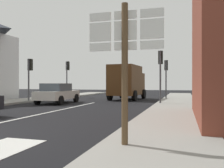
{
  "coord_description": "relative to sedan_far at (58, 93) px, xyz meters",
  "views": [
    {
      "loc": [
        6.53,
        -5.39,
        1.46
      ],
      "look_at": [
        1.3,
        12.45,
        1.43
      ],
      "focal_mm": 39.19,
      "sensor_mm": 36.0,
      "label": 1
    }
  ],
  "objects": [
    {
      "name": "sidewalk_right",
      "position": [
        8.49,
        -2.78,
        -0.69
      ],
      "size": [
        2.73,
        44.0,
        0.14
      ],
      "primitive_type": "cube",
      "color": "gray",
      "rests_on": "ground"
    },
    {
      "name": "ground_plane",
      "position": [
        2.41,
        -0.78,
        -0.76
      ],
      "size": [
        80.0,
        80.0,
        0.0
      ],
      "primitive_type": "plane",
      "color": "black"
    },
    {
      "name": "sedan_far",
      "position": [
        0.0,
        0.0,
        0.0
      ],
      "size": [
        2.09,
        4.26,
        1.47
      ],
      "color": "beige",
      "rests_on": "ground"
    },
    {
      "name": "lane_centre_stripe",
      "position": [
        2.41,
        -4.78,
        -0.75
      ],
      "size": [
        0.16,
        12.0,
        0.01
      ],
      "primitive_type": "cube",
      "color": "silver",
      "rests_on": "ground"
    },
    {
      "name": "route_sign_post",
      "position": [
        7.71,
        -10.99,
        1.24
      ],
      "size": [
        1.66,
        0.14,
        3.2
      ],
      "color": "brown",
      "rests_on": "ground"
    },
    {
      "name": "traffic_light_far_right",
      "position": [
        7.43,
        6.41,
        1.88
      ],
      "size": [
        0.3,
        0.49,
        3.57
      ],
      "color": "#47474C",
      "rests_on": "ground"
    },
    {
      "name": "traffic_light_near_left",
      "position": [
        -2.61,
        0.35,
        1.75
      ],
      "size": [
        0.3,
        0.49,
        3.39
      ],
      "color": "#47474C",
      "rests_on": "ground"
    },
    {
      "name": "traffic_light_far_left",
      "position": [
        -2.61,
        6.79,
        2.02
      ],
      "size": [
        0.3,
        0.49,
        3.75
      ],
      "color": "#47474C",
      "rests_on": "ground"
    },
    {
      "name": "traffic_light_near_right",
      "position": [
        7.43,
        0.8,
        1.98
      ],
      "size": [
        0.3,
        0.49,
        3.7
      ],
      "color": "#47474C",
      "rests_on": "ground"
    },
    {
      "name": "delivery_truck",
      "position": [
        4.03,
        5.39,
        0.89
      ],
      "size": [
        2.77,
        5.14,
        3.05
      ],
      "color": "#4C2D14",
      "rests_on": "ground"
    }
  ]
}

